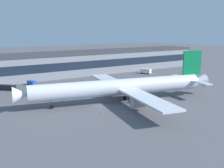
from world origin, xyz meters
TOP-DOWN VIEW (x-y plane):
  - ground_plane at (0.00, 0.00)m, footprint 600.00×600.00m
  - terminal_building at (0.00, 56.12)m, footprint 188.46×18.17m
  - airliner at (8.09, 0.31)m, footprint 61.37×53.37m
  - follow_me_car at (-6.32, 41.17)m, footprint 2.76×4.70m
  - crew_van at (50.72, 37.82)m, footprint 3.92×5.64m
  - belt_loader at (-16.70, 37.34)m, footprint 5.88×6.00m
  - traffic_cone_0 at (-3.90, -6.71)m, footprint 0.52×0.52m

SIDE VIEW (x-z plane):
  - ground_plane at x=0.00m, z-range 0.00..0.00m
  - traffic_cone_0 at x=-3.90m, z-range 0.00..0.66m
  - follow_me_car at x=-6.32m, z-range 0.17..2.02m
  - belt_loader at x=-16.70m, z-range 0.18..2.13m
  - crew_van at x=50.72m, z-range 0.18..2.73m
  - airliner at x=8.09m, z-range -2.82..12.16m
  - terminal_building at x=0.00m, z-range 0.02..11.28m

